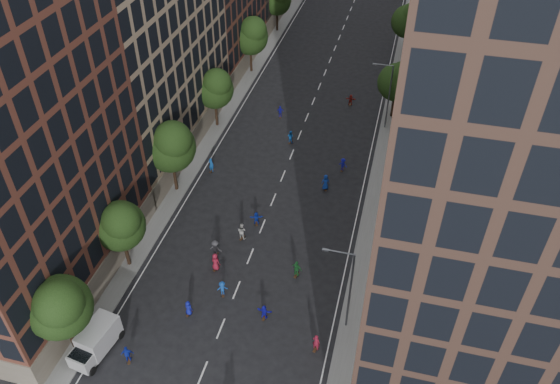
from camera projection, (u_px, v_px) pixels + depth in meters
The scene contains 33 objects.
ground at pixel (299, 137), 70.99m from camera, with size 240.00×240.00×0.00m, color black.
sidewalk_left at pixel (229, 97), 78.82m from camera, with size 4.00×105.00×0.15m, color slate.
sidewalk_right at pixel (397, 119), 74.26m from camera, with size 4.00×105.00×0.15m, color slate.
bldg_left_b at pixel (124, 9), 60.03m from camera, with size 14.00×26.00×34.00m, color #977F63.
bldg_right_a at pixel (495, 154), 37.24m from camera, with size 14.00×30.00×36.00m, color #402B22.
bldg_right_b at pixel (479, 16), 59.84m from camera, with size 14.00×28.00×33.00m, color #6E655B.
tree_left_0 at pixel (59, 306), 42.30m from camera, with size 5.20×5.20×8.83m.
tree_left_1 at pixel (120, 224), 50.04m from camera, with size 4.80×4.80×8.21m.
tree_left_2 at pixel (171, 145), 58.46m from camera, with size 5.60×5.60×9.45m.
tree_left_3 at pixel (215, 88), 69.27m from camera, with size 5.00×5.00×8.58m.
tree_left_4 at pixel (251, 35), 81.02m from camera, with size 5.40×5.40×9.08m.
tree_left_5 at pixel (278, 0), 93.24m from camera, with size 4.80×4.80×8.33m.
tree_right_a at pixel (398, 80), 71.10m from camera, with size 5.00×5.00×8.39m.
tree_right_b at pixel (409, 20), 85.81m from camera, with size 5.20×5.20×8.83m.
streetlamp_near at pixel (348, 287), 44.83m from camera, with size 2.64×0.22×9.06m.
streetlamp_far at pixel (388, 93), 69.46m from camera, with size 2.64×0.22×9.06m.
cargo_van at pixel (96, 341), 45.30m from camera, with size 2.92×5.00×2.52m.
skater_0 at pixel (188, 308), 48.59m from camera, with size 0.76×0.50×1.56m, color #13199B.
skater_3 at pixel (222, 289), 50.33m from camera, with size 1.01×0.58×1.57m, color #154AB0.
skater_4 at pixel (127, 354), 44.82m from camera, with size 1.04×0.43×1.77m, color #1426A3.
skater_5 at pixel (264, 312), 48.29m from camera, with size 1.39×0.44×1.50m, color #1917BD.
skater_6 at pixel (216, 262), 52.64m from camera, with size 0.95×0.62×1.94m, color maroon.
skater_7 at pixel (316, 343), 45.67m from camera, with size 0.65×0.43×1.80m, color maroon.
skater_8 at pixel (242, 231), 55.96m from camera, with size 0.93×0.72×1.91m, color #B0AFAB.
skater_9 at pixel (216, 249), 54.02m from camera, with size 1.25×0.72×1.94m, color #3A393E.
skater_10 at pixel (297, 269), 52.02m from camera, with size 1.08×0.45×1.85m, color #1E662C.
skater_11 at pixel (256, 219), 57.76m from camera, with size 1.41×0.45×1.52m, color #142CA2.
skater_12 at pixel (326, 183), 62.13m from camera, with size 0.94×0.61×1.93m, color #123296.
skater_13 at pixel (211, 165), 64.78m from camera, with size 0.67×0.44×1.83m, color #144DA4.
skater_14 at pixel (291, 137), 69.51m from camera, with size 0.81×0.63×1.67m, color blue.
skater_15 at pixel (343, 165), 64.99m from camera, with size 1.05×0.60×1.62m, color #11128F.
skater_16 at pixel (280, 112), 74.24m from camera, with size 0.97×0.40×1.65m, color #1815B2.
skater_17 at pixel (351, 100), 76.79m from camera, with size 1.42×0.45×1.53m, color #A5221B.
Camera 1 is at (12.26, -18.02, 39.77)m, focal length 35.00 mm.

